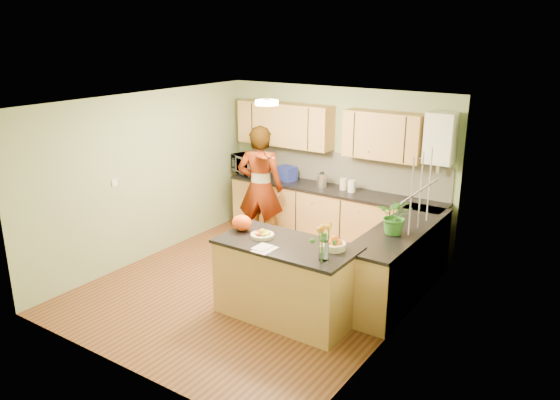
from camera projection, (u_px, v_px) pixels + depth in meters
The scene contains 28 objects.
floor at pixel (255, 287), 7.43m from camera, with size 4.50×4.50×0.00m, color #542D18.
ceiling at pixel (253, 102), 6.68m from camera, with size 4.00×4.50×0.02m, color silver.
wall_back at pixel (337, 165), 8.83m from camera, with size 4.00×0.02×2.50m, color #8DA576.
wall_front at pixel (115, 257), 5.27m from camera, with size 4.00×0.02×2.50m, color #8DA576.
wall_left at pixel (146, 177), 8.12m from camera, with size 0.02×4.50×2.50m, color #8DA576.
wall_right at pixel (400, 230), 5.98m from camera, with size 0.02×4.50×2.50m, color #8DA576.
back_counter at pixel (332, 217), 8.77m from camera, with size 3.64×0.62×0.94m.
right_counter at pixel (400, 262), 7.05m from camera, with size 0.62×2.24×0.94m.
splashback at pixel (342, 169), 8.78m from camera, with size 3.60×0.02×0.52m, color beige.
upper_cabinets at pixel (323, 129), 8.61m from camera, with size 3.20×0.34×0.70m.
boiler at pixel (441, 138), 7.60m from camera, with size 0.40×0.30×0.86m.
window_right at pixel (421, 191), 6.37m from camera, with size 0.01×1.30×1.05m.
light_switch at pixel (114, 183), 7.62m from camera, with size 0.02×0.09×0.09m, color white.
ceiling_lamp at pixel (267, 103), 6.93m from camera, with size 0.30×0.30×0.07m.
peninsula_island at pixel (286, 280), 6.53m from camera, with size 1.66×0.85×0.95m.
fruit_dish at pixel (262, 234), 6.57m from camera, with size 0.28×0.28×0.10m.
orange_bowl at pixel (334, 244), 6.20m from camera, with size 0.27×0.27×0.16m.
flower_vase at pixel (324, 232), 5.83m from camera, with size 0.26×0.26×0.48m.
orange_bag at pixel (242, 223), 6.78m from camera, with size 0.26×0.22×0.20m, color #FD5314.
papers at pixel (265, 249), 6.21m from camera, with size 0.20×0.28×0.01m, color white.
violinist at pixel (260, 188), 8.48m from camera, with size 0.72×0.47×1.97m, color tan.
violin at pixel (262, 155), 8.02m from camera, with size 0.63×0.25×0.13m, color #4C1904, non-canonical shape.
microwave at pixel (249, 164), 9.50m from camera, with size 0.59×0.40×0.33m, color white.
blue_box at pixel (287, 173), 9.09m from camera, with size 0.29×0.22×0.23m, color navy.
kettle at pixel (322, 180), 8.68m from camera, with size 0.16×0.16×0.30m.
jar_cream at pixel (344, 184), 8.55m from camera, with size 0.12×0.12×0.18m, color beige.
jar_white at pixel (352, 186), 8.42m from camera, with size 0.12×0.12×0.19m, color white.
potted_plant at pixel (396, 216), 6.65m from camera, with size 0.42×0.37×0.47m, color #337928.
Camera 1 is at (4.04, -5.39, 3.35)m, focal length 35.00 mm.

